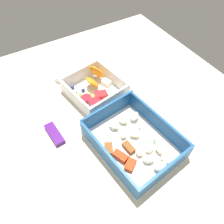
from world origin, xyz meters
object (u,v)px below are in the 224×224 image
at_px(pasta_container, 134,142).
at_px(paper_cup_liner, 61,77).
at_px(candy_bar, 55,134).
at_px(fruit_bowl, 95,89).

distance_m(pasta_container, paper_cup_liner, 0.31).
xyz_separation_m(pasta_container, paper_cup_liner, (0.31, 0.06, -0.01)).
height_order(pasta_container, candy_bar, pasta_container).
relative_size(pasta_container, paper_cup_liner, 5.47).
distance_m(fruit_bowl, paper_cup_liner, 0.12).
bearing_deg(paper_cup_liner, fruit_bowl, -151.53).
relative_size(fruit_bowl, candy_bar, 2.39).
bearing_deg(fruit_bowl, paper_cup_liner, 28.47).
bearing_deg(fruit_bowl, pasta_container, 179.38).
bearing_deg(candy_bar, pasta_container, -129.32).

